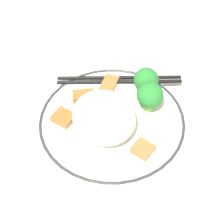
{
  "coord_description": "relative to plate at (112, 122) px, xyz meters",
  "views": [
    {
      "loc": [
        -0.33,
        0.17,
        0.48
      ],
      "look_at": [
        0.0,
        0.0,
        0.03
      ],
      "focal_mm": 60.0,
      "sensor_mm": 36.0,
      "label": 1
    }
  ],
  "objects": [
    {
      "name": "chopsticks",
      "position": [
        0.07,
        -0.05,
        0.01
      ],
      "size": [
        0.11,
        0.2,
        0.01
      ],
      "color": "black",
      "rests_on": "plate"
    },
    {
      "name": "meat_near_left",
      "position": [
        0.07,
        -0.03,
        0.01
      ],
      "size": [
        0.04,
        0.05,
        0.01
      ],
      "color": "#9E6633",
      "rests_on": "plate"
    },
    {
      "name": "ground_plane",
      "position": [
        0.0,
        0.0,
        -0.01
      ],
      "size": [
        3.0,
        3.0,
        0.0
      ],
      "primitive_type": "plane",
      "color": "silver"
    },
    {
      "name": "broccoli_back_center",
      "position": [
        0.02,
        -0.07,
        0.04
      ],
      "size": [
        0.04,
        0.04,
        0.05
      ],
      "color": "#7FB756",
      "rests_on": "plate"
    },
    {
      "name": "broccoli_back_left",
      "position": [
        -0.01,
        -0.06,
        0.04
      ],
      "size": [
        0.04,
        0.04,
        0.05
      ],
      "color": "#7FB756",
      "rests_on": "plate"
    },
    {
      "name": "plate",
      "position": [
        0.0,
        0.0,
        0.0
      ],
      "size": [
        0.23,
        0.23,
        0.02
      ],
      "color": "white",
      "rests_on": "ground_plane"
    },
    {
      "name": "meat_near_back",
      "position": [
        0.06,
        0.02,
        0.01
      ],
      "size": [
        0.03,
        0.04,
        0.01
      ],
      "color": "#995B28",
      "rests_on": "plate"
    },
    {
      "name": "rice_mound",
      "position": [
        -0.01,
        0.02,
        0.03
      ],
      "size": [
        0.11,
        0.09,
        0.05
      ],
      "color": "white",
      "rests_on": "plate"
    },
    {
      "name": "meat_near_front",
      "position": [
        0.04,
        0.07,
        0.01
      ],
      "size": [
        0.04,
        0.04,
        0.01
      ],
      "color": "#995B28",
      "rests_on": "plate"
    },
    {
      "name": "meat_near_right",
      "position": [
        -0.07,
        -0.01,
        0.01
      ],
      "size": [
        0.04,
        0.04,
        0.01
      ],
      "color": "#9E6633",
      "rests_on": "plate"
    }
  ]
}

